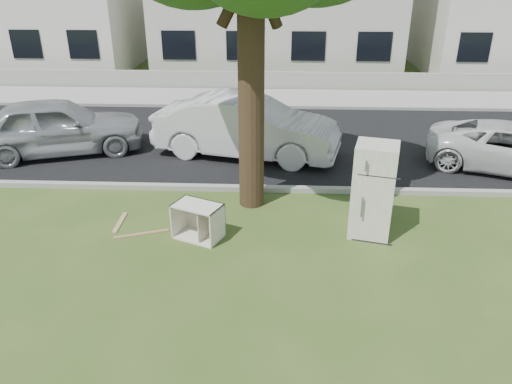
{
  "coord_description": "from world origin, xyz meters",
  "views": [
    {
      "loc": [
        0.15,
        -8.17,
        4.98
      ],
      "look_at": [
        -0.25,
        0.6,
        0.84
      ],
      "focal_mm": 35.0,
      "sensor_mm": 36.0,
      "label": 1
    }
  ],
  "objects_px": {
    "fridge": "(373,191)",
    "car_left": "(57,126)",
    "car_center": "(247,127)",
    "cabinet": "(198,221)"
  },
  "relations": [
    {
      "from": "fridge",
      "to": "car_center",
      "type": "bearing_deg",
      "value": 136.24
    },
    {
      "from": "fridge",
      "to": "car_left",
      "type": "xyz_separation_m",
      "value": [
        -7.91,
        4.17,
        -0.16
      ]
    },
    {
      "from": "car_center",
      "to": "car_left",
      "type": "bearing_deg",
      "value": 103.51
    },
    {
      "from": "fridge",
      "to": "car_center",
      "type": "height_order",
      "value": "fridge"
    },
    {
      "from": "cabinet",
      "to": "car_center",
      "type": "bearing_deg",
      "value": 105.44
    },
    {
      "from": "fridge",
      "to": "cabinet",
      "type": "height_order",
      "value": "fridge"
    },
    {
      "from": "fridge",
      "to": "cabinet",
      "type": "distance_m",
      "value": 3.42
    },
    {
      "from": "fridge",
      "to": "car_left",
      "type": "distance_m",
      "value": 8.95
    },
    {
      "from": "fridge",
      "to": "car_center",
      "type": "distance_m",
      "value": 5.02
    },
    {
      "from": "fridge",
      "to": "car_center",
      "type": "xyz_separation_m",
      "value": [
        -2.69,
        4.24,
        -0.12
      ]
    }
  ]
}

